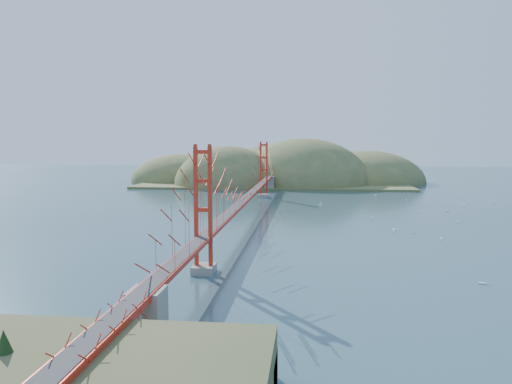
# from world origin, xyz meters

# --- Properties ---
(ground) EXTENTS (320.00, 320.00, 0.00)m
(ground) POSITION_xyz_m (0.00, 0.00, 0.00)
(ground) COLOR #2A4955
(ground) RESTS_ON ground
(bridge) EXTENTS (2.20, 94.40, 12.00)m
(bridge) POSITION_xyz_m (0.00, 0.18, 7.01)
(bridge) COLOR gray
(bridge) RESTS_ON ground
(approach_viaduct) EXTENTS (1.40, 12.00, 3.38)m
(approach_viaduct) POSITION_xyz_m (0.00, -51.91, 2.55)
(approach_viaduct) COLOR red
(approach_viaduct) RESTS_ON ground
(promontory) EXTENTS (9.00, 6.00, 0.24)m
(promontory) POSITION_xyz_m (0.00, -48.50, 0.12)
(promontory) COLOR #59544C
(promontory) RESTS_ON ground
(fort) EXTENTS (3.70, 2.30, 1.75)m
(fort) POSITION_xyz_m (0.40, -47.80, 0.67)
(fort) COLOR brown
(fort) RESTS_ON ground
(far_headlands) EXTENTS (84.00, 58.00, 25.00)m
(far_headlands) POSITION_xyz_m (2.21, 68.52, 0.00)
(far_headlands) COLOR olive
(far_headlands) RESTS_ON ground
(sailboat_2) EXTENTS (0.58, 0.58, 0.62)m
(sailboat_2) POSITION_xyz_m (23.08, -7.93, 0.14)
(sailboat_2) COLOR white
(sailboat_2) RESTS_ON ground
(sailboat_8) EXTENTS (0.69, 0.69, 0.72)m
(sailboat_8) POSITION_xyz_m (44.40, 24.31, 0.16)
(sailboat_8) COLOR white
(sailboat_8) RESTS_ON ground
(sailboat_15) EXTENTS (0.55, 0.61, 0.69)m
(sailboat_15) POSITION_xyz_m (38.77, 23.29, 0.15)
(sailboat_15) COLOR white
(sailboat_15) RESTS_ON ground
(sailboat_1) EXTENTS (0.64, 0.66, 0.74)m
(sailboat_1) POSITION_xyz_m (20.93, -6.08, 0.16)
(sailboat_1) COLOR white
(sailboat_1) RESTS_ON ground
(sailboat_7) EXTENTS (0.58, 0.58, 0.63)m
(sailboat_7) POSITION_xyz_m (28.85, 27.73, 0.14)
(sailboat_7) COLOR white
(sailboat_7) RESTS_ON ground
(sailboat_14) EXTENTS (0.58, 0.58, 0.65)m
(sailboat_14) POSITION_xyz_m (19.13, 3.56, 0.15)
(sailboat_14) COLOR white
(sailboat_14) RESTS_ON ground
(sailboat_0) EXTENTS (0.43, 0.51, 0.59)m
(sailboat_0) POSITION_xyz_m (25.74, -11.47, 0.14)
(sailboat_0) COLOR white
(sailboat_0) RESTS_ON ground
(sailboat_3) EXTENTS (0.64, 0.64, 0.69)m
(sailboat_3) POSITION_xyz_m (11.61, 18.77, 0.15)
(sailboat_3) COLOR white
(sailboat_3) RESTS_ON ground
(sailboat_12) EXTENTS (0.50, 0.44, 0.57)m
(sailboat_12) POSITION_xyz_m (23.94, 36.43, 0.14)
(sailboat_12) COLOR white
(sailboat_12) RESTS_ON ground
(sailboat_16) EXTENTS (0.54, 0.54, 0.56)m
(sailboat_16) POSITION_xyz_m (27.44, 11.13, 0.13)
(sailboat_16) COLOR white
(sailboat_16) RESTS_ON ground
(sailboat_6) EXTENTS (0.63, 0.63, 0.70)m
(sailboat_6) POSITION_xyz_m (24.06, -31.07, 0.15)
(sailboat_6) COLOR white
(sailboat_6) RESTS_ON ground
(sailboat_4) EXTENTS (0.54, 0.57, 0.64)m
(sailboat_4) POSITION_xyz_m (31.38, 1.64, 0.15)
(sailboat_4) COLOR white
(sailboat_4) RESTS_ON ground
(sailboat_extra_0) EXTENTS (0.63, 0.58, 0.71)m
(sailboat_extra_0) POSITION_xyz_m (32.67, 12.52, 0.15)
(sailboat_extra_0) COLOR white
(sailboat_extra_0) RESTS_ON ground
(sailboat_extra_1) EXTENTS (0.55, 0.55, 0.58)m
(sailboat_extra_1) POSITION_xyz_m (39.86, 33.25, 0.14)
(sailboat_extra_1) COLOR white
(sailboat_extra_1) RESTS_ON ground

